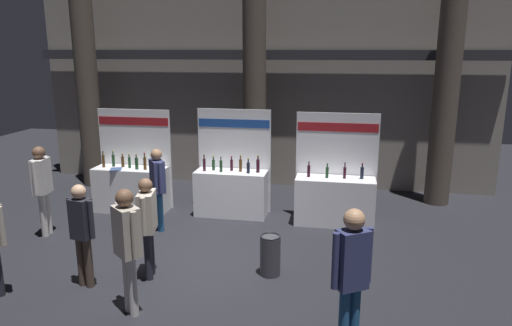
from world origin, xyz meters
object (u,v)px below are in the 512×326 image
object	(u,v)px
exhibitor_booth_0	(132,185)
exhibitor_booth_2	(335,196)
trash_bin	(270,255)
visitor_5	(82,228)
exhibitor_booth_1	(232,188)
visitor_0	(352,271)
visitor_7	(127,240)
visitor_4	(42,182)
visitor_6	(158,182)
visitor_3	(147,219)

from	to	relation	value
exhibitor_booth_0	exhibitor_booth_2	world-z (taller)	exhibitor_booth_2
trash_bin	visitor_5	world-z (taller)	visitor_5
exhibitor_booth_0	exhibitor_booth_1	distance (m)	2.28
trash_bin	visitor_0	bearing A→B (deg)	-57.02
visitor_7	visitor_0	bearing A→B (deg)	-147.68
visitor_7	visitor_4	bearing A→B (deg)	1.02
exhibitor_booth_1	exhibitor_booth_2	distance (m)	2.24
trash_bin	visitor_4	xyz separation A→B (m)	(-4.58, 0.87, 0.73)
visitor_5	visitor_6	bearing A→B (deg)	96.99
exhibitor_booth_0	visitor_3	bearing A→B (deg)	-60.70
visitor_6	visitor_3	bearing A→B (deg)	160.43
exhibitor_booth_1	visitor_5	distance (m)	3.88
trash_bin	visitor_3	xyz separation A→B (m)	(-1.88, -0.42, 0.65)
exhibitor_booth_2	visitor_7	bearing A→B (deg)	-123.61
visitor_3	visitor_7	bearing A→B (deg)	-3.15
exhibitor_booth_2	visitor_7	world-z (taller)	exhibitor_booth_2
exhibitor_booth_0	trash_bin	world-z (taller)	exhibitor_booth_0
exhibitor_booth_2	visitor_6	world-z (taller)	exhibitor_booth_2
trash_bin	visitor_4	bearing A→B (deg)	169.25
visitor_4	visitor_6	xyz separation A→B (m)	(2.09, 0.65, -0.07)
visitor_4	visitor_7	size ratio (longest dim) A/B	0.99
visitor_3	visitor_4	bearing A→B (deg)	-128.07
exhibitor_booth_1	visitor_7	world-z (taller)	exhibitor_booth_1
trash_bin	visitor_3	distance (m)	2.04
visitor_7	exhibitor_booth_0	bearing A→B (deg)	-25.15
exhibitor_booth_2	trash_bin	world-z (taller)	exhibitor_booth_2
exhibitor_booth_0	exhibitor_booth_1	world-z (taller)	exhibitor_booth_1
exhibitor_booth_2	visitor_0	distance (m)	4.47
visitor_5	visitor_3	bearing A→B (deg)	41.27
visitor_3	visitor_0	bearing A→B (deg)	52.18
exhibitor_booth_0	exhibitor_booth_2	bearing A→B (deg)	-0.05
visitor_4	visitor_5	world-z (taller)	visitor_4
exhibitor_booth_2	visitor_3	world-z (taller)	exhibitor_booth_2
exhibitor_booth_1	visitor_3	bearing A→B (deg)	-101.07
visitor_0	visitor_5	distance (m)	4.09
exhibitor_booth_1	visitor_4	distance (m)	3.81
exhibitor_booth_2	visitor_5	size ratio (longest dim) A/B	1.41
trash_bin	exhibitor_booth_2	bearing A→B (deg)	69.26
exhibitor_booth_2	visitor_5	world-z (taller)	exhibitor_booth_2
visitor_5	exhibitor_booth_2	bearing A→B (deg)	55.41
exhibitor_booth_0	visitor_7	bearing A→B (deg)	-65.45
exhibitor_booth_2	visitor_7	size ratio (longest dim) A/B	1.28
exhibitor_booth_0	visitor_6	bearing A→B (deg)	-44.23
visitor_4	visitor_7	distance (m)	3.71
visitor_3	visitor_4	size ratio (longest dim) A/B	0.92
visitor_0	visitor_3	bearing A→B (deg)	122.75
trash_bin	visitor_6	size ratio (longest dim) A/B	0.40
visitor_7	visitor_6	bearing A→B (deg)	-34.99
visitor_3	visitor_7	distance (m)	1.08
trash_bin	visitor_7	xyz separation A→B (m)	(-1.71, -1.48, 0.74)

